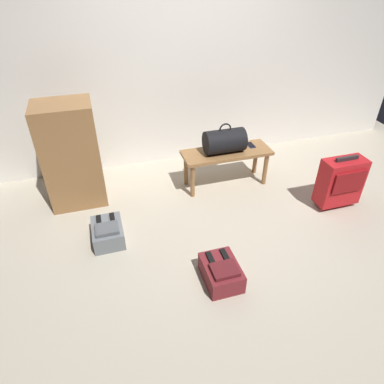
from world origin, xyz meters
name	(u,v)px	position (x,y,z in m)	size (l,w,h in m)	color
ground_plane	(233,228)	(0.00, 0.00, 0.00)	(6.60, 6.60, 0.00)	#B2A893
back_wall	(187,45)	(0.00, 1.60, 1.40)	(6.00, 0.10, 2.80)	silver
bench	(226,157)	(0.22, 0.78, 0.36)	(1.00, 0.36, 0.43)	olive
duffel_bag_black	(225,141)	(0.18, 0.78, 0.56)	(0.44, 0.26, 0.34)	black
cell_phone	(251,145)	(0.53, 0.84, 0.44)	(0.07, 0.14, 0.01)	#191E4C
suitcase_upright_red	(341,181)	(1.20, 0.04, 0.31)	(0.45, 0.23, 0.59)	red
backpack_maroon	(221,272)	(-0.35, -0.58, 0.09)	(0.28, 0.38, 0.21)	maroon
backpack_grey	(108,232)	(-1.19, 0.19, 0.09)	(0.28, 0.38, 0.21)	slate
side_cabinet	(71,155)	(-1.43, 0.95, 0.55)	(0.56, 0.44, 1.10)	olive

